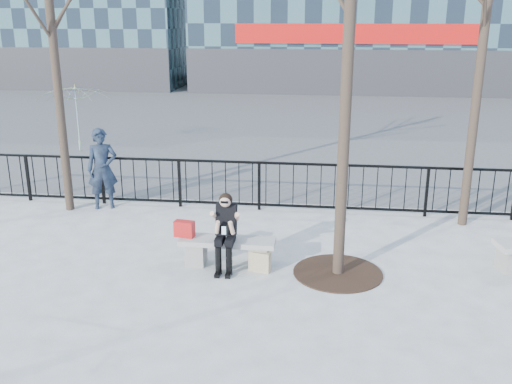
# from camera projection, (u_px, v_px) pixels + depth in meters

# --- Properties ---
(ground) EXTENTS (120.00, 120.00, 0.00)m
(ground) POSITION_uv_depth(u_px,v_px,m) (228.00, 265.00, 9.91)
(ground) COLOR gray
(ground) RESTS_ON ground
(street_surface) EXTENTS (60.00, 23.00, 0.01)m
(street_surface) POSITION_uv_depth(u_px,v_px,m) (288.00, 117.00, 24.12)
(street_surface) COLOR #474747
(street_surface) RESTS_ON ground
(railing) EXTENTS (14.00, 0.06, 1.10)m
(railing) POSITION_uv_depth(u_px,v_px,m) (250.00, 185.00, 12.59)
(railing) COLOR black
(railing) RESTS_ON ground
(tree_grate) EXTENTS (1.50, 1.50, 0.02)m
(tree_grate) POSITION_uv_depth(u_px,v_px,m) (338.00, 273.00, 9.59)
(tree_grate) COLOR black
(tree_grate) RESTS_ON ground
(bench_main) EXTENTS (1.65, 0.46, 0.49)m
(bench_main) POSITION_uv_depth(u_px,v_px,m) (227.00, 249.00, 9.82)
(bench_main) COLOR slate
(bench_main) RESTS_ON ground
(seated_woman) EXTENTS (0.50, 0.64, 1.34)m
(seated_woman) POSITION_uv_depth(u_px,v_px,m) (225.00, 232.00, 9.56)
(seated_woman) COLOR black
(seated_woman) RESTS_ON ground
(handbag) EXTENTS (0.36, 0.22, 0.28)m
(handbag) POSITION_uv_depth(u_px,v_px,m) (184.00, 229.00, 9.83)
(handbag) COLOR #B41616
(handbag) RESTS_ON bench_main
(shopping_bag) EXTENTS (0.39, 0.24, 0.35)m
(shopping_bag) POSITION_uv_depth(u_px,v_px,m) (260.00, 262.00, 9.62)
(shopping_bag) COLOR #C8B48E
(shopping_bag) RESTS_ON ground
(standing_man) EXTENTS (0.77, 0.64, 1.81)m
(standing_man) POSITION_uv_depth(u_px,v_px,m) (102.00, 169.00, 12.60)
(standing_man) COLOR black
(standing_man) RESTS_ON ground
(vendor_umbrella) EXTENTS (2.91, 2.94, 2.12)m
(vendor_umbrella) POSITION_uv_depth(u_px,v_px,m) (77.00, 118.00, 17.80)
(vendor_umbrella) COLOR yellow
(vendor_umbrella) RESTS_ON ground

